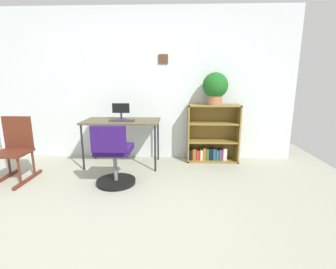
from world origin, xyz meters
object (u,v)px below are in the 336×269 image
(rocking_chair, at_px, (15,148))
(potted_plant_on_shelf, at_px, (215,87))
(office_chair, at_px, (114,159))
(keyboard, at_px, (122,121))
(desk, at_px, (122,123))
(bookshelf_low, at_px, (212,136))
(monitor, at_px, (121,111))

(rocking_chair, bearing_deg, potted_plant_on_shelf, 16.94)
(office_chair, distance_m, potted_plant_on_shelf, 1.97)
(office_chair, bearing_deg, keyboard, 93.09)
(desk, relative_size, keyboard, 3.11)
(bookshelf_low, bearing_deg, desk, -169.01)
(rocking_chair, height_order, bookshelf_low, bookshelf_low)
(monitor, bearing_deg, potted_plant_on_shelf, 6.28)
(bookshelf_low, bearing_deg, rocking_chair, -161.91)
(rocking_chair, bearing_deg, monitor, 27.63)
(desk, distance_m, potted_plant_on_shelf, 1.60)
(monitor, relative_size, office_chair, 0.33)
(monitor, xyz_separation_m, office_chair, (0.08, -0.87, -0.52))
(bookshelf_low, distance_m, potted_plant_on_shelf, 0.83)
(desk, xyz_separation_m, potted_plant_on_shelf, (1.48, 0.23, 0.57))
(office_chair, distance_m, rocking_chair, 1.43)
(potted_plant_on_shelf, bearing_deg, rocking_chair, -163.06)
(rocking_chair, relative_size, bookshelf_low, 0.90)
(desk, distance_m, monitor, 0.21)
(office_chair, bearing_deg, potted_plant_on_shelf, 36.10)
(keyboard, xyz_separation_m, rocking_chair, (-1.38, -0.55, -0.31))
(office_chair, relative_size, rocking_chair, 0.96)
(office_chair, xyz_separation_m, potted_plant_on_shelf, (1.42, 1.03, 0.89))
(office_chair, bearing_deg, rocking_chair, 173.10)
(rocking_chair, bearing_deg, keyboard, 21.66)
(rocking_chair, distance_m, potted_plant_on_shelf, 3.07)
(monitor, bearing_deg, rocking_chair, -152.37)
(rocking_chair, xyz_separation_m, potted_plant_on_shelf, (2.84, 0.86, 0.81))
(desk, height_order, rocking_chair, rocking_chair)
(keyboard, distance_m, office_chair, 0.82)
(desk, height_order, monitor, monitor)
(keyboard, height_order, rocking_chair, rocking_chair)
(desk, distance_m, bookshelf_low, 1.52)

